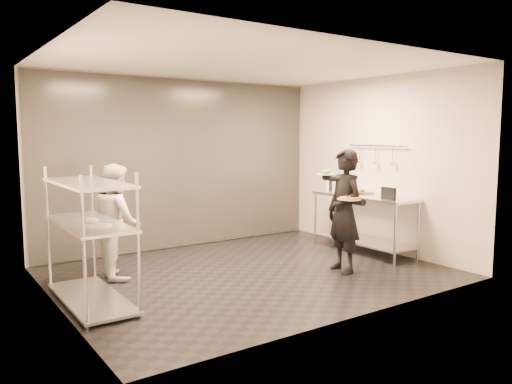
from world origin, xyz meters
TOP-DOWN VIEW (x-y plane):
  - room_shell at (0.00, 1.18)m, footprint 5.00×4.00m
  - pass_rack at (-2.15, -0.00)m, footprint 0.60×1.60m
  - prep_counter at (2.18, 0.00)m, footprint 0.60×1.80m
  - utensil_rail at (2.43, -0.00)m, footprint 0.07×1.20m
  - waiter at (1.09, -0.67)m, footprint 0.50×0.67m
  - chef at (-1.55, 0.85)m, footprint 0.65×0.79m
  - pizza_plate_near at (0.97, -0.87)m, footprint 0.31×0.31m
  - pizza_plate_far at (1.25, -0.86)m, footprint 0.31×0.31m
  - salad_plate at (1.04, -0.35)m, footprint 0.27×0.27m
  - pos_monitor at (2.06, -0.59)m, footprint 0.07×0.26m
  - bottle_green at (2.13, 0.80)m, footprint 0.06×0.06m
  - bottle_clear at (2.23, 0.76)m, footprint 0.05×0.05m
  - bottle_dark at (2.20, 0.80)m, footprint 0.07×0.07m

SIDE VIEW (x-z plane):
  - prep_counter at x=2.18m, z-range 0.17..1.09m
  - chef at x=-1.55m, z-range 0.00..1.50m
  - pass_rack at x=-2.15m, z-range 0.02..1.52m
  - waiter at x=1.09m, z-range 0.00..1.68m
  - bottle_clear at x=2.23m, z-range 0.92..1.10m
  - pos_monitor at x=2.06m, z-range 0.92..1.10m
  - bottle_green at x=2.13m, z-range 0.92..1.14m
  - bottle_dark at x=2.20m, z-range 0.92..1.16m
  - pizza_plate_near at x=0.97m, z-range 1.02..1.07m
  - pizza_plate_far at x=1.25m, z-range 1.07..1.12m
  - salad_plate at x=1.04m, z-range 1.31..1.38m
  - room_shell at x=0.00m, z-range 0.00..2.80m
  - utensil_rail at x=2.43m, z-range 1.39..1.70m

